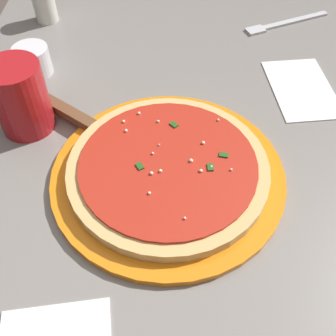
# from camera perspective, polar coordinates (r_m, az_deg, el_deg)

# --- Properties ---
(restaurant_table) EXTENTS (1.03, 0.78, 0.76)m
(restaurant_table) POSITION_cam_1_polar(r_m,az_deg,el_deg) (0.70, 2.59, -7.88)
(restaurant_table) COLOR black
(restaurant_table) RESTS_ON ground_plane
(serving_plate) EXTENTS (0.32, 0.32, 0.01)m
(serving_plate) POSITION_cam_1_polar(r_m,az_deg,el_deg) (0.56, 0.00, -0.96)
(serving_plate) COLOR orange
(serving_plate) RESTS_ON restaurant_table
(pizza) EXTENTS (0.27, 0.27, 0.02)m
(pizza) POSITION_cam_1_polar(r_m,az_deg,el_deg) (0.55, 0.00, 0.01)
(pizza) COLOR #DBB26B
(pizza) RESTS_ON serving_plate
(pizza_server) EXTENTS (0.16, 0.21, 0.01)m
(pizza_server) POSITION_cam_1_polar(r_m,az_deg,el_deg) (0.63, -11.69, 6.29)
(pizza_server) COLOR silver
(pizza_server) RESTS_ON serving_plate
(cup_tall_drink) EXTENTS (0.08, 0.08, 0.11)m
(cup_tall_drink) POSITION_cam_1_polar(r_m,az_deg,el_deg) (0.64, -19.97, 9.22)
(cup_tall_drink) COLOR #B2191E
(cup_tall_drink) RESTS_ON restaurant_table
(cup_small_sauce) EXTENTS (0.06, 0.06, 0.05)m
(cup_small_sauce) POSITION_cam_1_polar(r_m,az_deg,el_deg) (0.76, -18.42, 14.06)
(cup_small_sauce) COLOR silver
(cup_small_sauce) RESTS_ON restaurant_table
(napkin_loose_left) EXTENTS (0.17, 0.12, 0.00)m
(napkin_loose_left) POSITION_cam_1_polar(r_m,az_deg,el_deg) (0.74, 18.21, 10.52)
(napkin_loose_left) COLOR white
(napkin_loose_left) RESTS_ON restaurant_table
(fork) EXTENTS (0.09, 0.18, 0.00)m
(fork) POSITION_cam_1_polar(r_m,az_deg,el_deg) (0.90, 15.75, 18.87)
(fork) COLOR silver
(fork) RESTS_ON restaurant_table
(parmesan_shaker) EXTENTS (0.05, 0.05, 0.07)m
(parmesan_shaker) POSITION_cam_1_polar(r_m,az_deg,el_deg) (0.90, -16.99, 21.27)
(parmesan_shaker) COLOR silver
(parmesan_shaker) RESTS_ON restaurant_table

